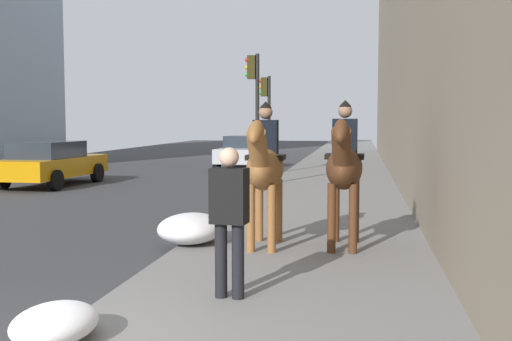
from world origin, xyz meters
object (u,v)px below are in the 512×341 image
car_far_lane (51,163)px  mounted_horse_far (344,166)px  mounted_horse_near (265,167)px  traffic_light_near_curb (255,100)px  traffic_light_far_curb (267,109)px  car_near_lane (245,152)px  pedestrian_greeting (229,212)px

car_far_lane → mounted_horse_far: bearing=-131.3°
mounted_horse_near → mounted_horse_far: mounted_horse_far is taller
mounted_horse_far → traffic_light_near_curb: bearing=-160.5°
car_far_lane → traffic_light_far_curb: (4.49, -6.36, 1.77)m
car_near_lane → traffic_light_far_curb: (-3.69, -1.49, 1.78)m
traffic_light_near_curb → car_near_lane: bearing=12.3°
mounted_horse_far → traffic_light_far_curb: 14.06m
mounted_horse_far → traffic_light_far_curb: bearing=-165.1°
mounted_horse_far → traffic_light_near_curb: size_ratio=0.56×
mounted_horse_near → mounted_horse_far: bearing=95.8°
mounted_horse_near → traffic_light_far_curb: (13.78, 1.99, 1.13)m
mounted_horse_far → car_far_lane: (9.16, 9.58, -0.66)m
traffic_light_far_curb → mounted_horse_far: bearing=-166.7°
traffic_light_near_curb → traffic_light_far_curb: traffic_light_near_curb is taller
car_near_lane → traffic_light_near_curb: bearing=14.5°
traffic_light_far_curb → pedestrian_greeting: bearing=-173.1°
mounted_horse_near → pedestrian_greeting: 2.90m
mounted_horse_far → traffic_light_near_curb: 9.65m
mounted_horse_far → pedestrian_greeting: bearing=-19.9°
mounted_horse_far → car_far_lane: bearing=-132.0°
mounted_horse_near → car_far_lane: mounted_horse_near is taller
pedestrian_greeting → traffic_light_far_curb: 16.85m
mounted_horse_near → car_far_lane: 12.51m
traffic_light_far_curb → car_near_lane: bearing=22.0°
mounted_horse_far → mounted_horse_near: bearing=-82.0°
mounted_horse_far → pedestrian_greeting: mounted_horse_far is taller
mounted_horse_far → pedestrian_greeting: 3.26m
car_near_lane → car_far_lane: bearing=-28.5°
mounted_horse_far → traffic_light_far_curb: (13.65, 3.22, 1.11)m
mounted_horse_near → mounted_horse_far: (0.14, -1.23, 0.02)m
mounted_horse_near → pedestrian_greeting: mounted_horse_near is taller
mounted_horse_near → traffic_light_far_curb: size_ratio=0.61×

